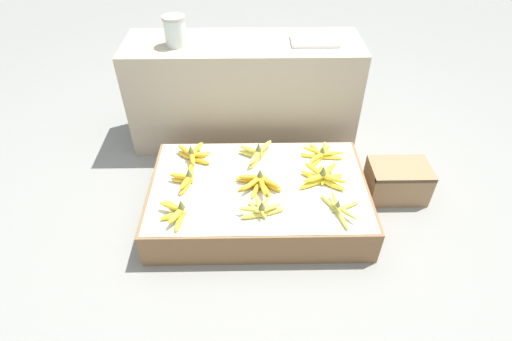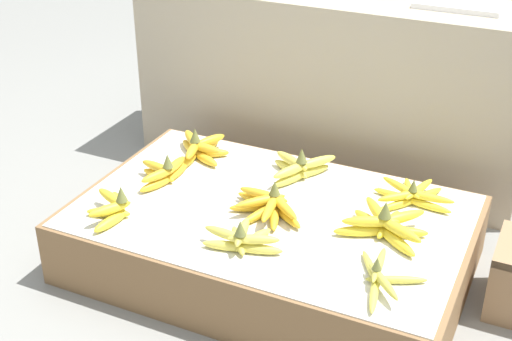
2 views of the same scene
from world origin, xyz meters
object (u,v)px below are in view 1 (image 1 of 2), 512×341
Objects in this scene: banana_bunch_middle_left at (186,178)px; banana_bunch_middle_midleft at (259,183)px; banana_bunch_back_left at (194,155)px; banana_bunch_front_midright at (339,208)px; glass_jar at (175,31)px; foam_tray_white at (314,41)px; banana_bunch_back_midleft at (257,153)px; wooden_crate at (397,181)px; banana_bunch_middle_midright at (322,177)px; banana_bunch_front_midleft at (261,209)px; banana_bunch_back_midright at (321,154)px; banana_bunch_front_left at (176,212)px.

banana_bunch_middle_midleft is (0.39, -0.04, -0.00)m from banana_bunch_middle_left.
banana_bunch_back_left is at bearing 84.52° from banana_bunch_middle_left.
banana_bunch_front_midright is 1.13× the size of banana_bunch_middle_left.
banana_bunch_back_left is 0.75m from glass_jar.
foam_tray_white reaches higher than banana_bunch_middle_left.
banana_bunch_middle_midleft is at bearing -57.10° from glass_jar.
banana_bunch_back_midleft is at bearing -45.83° from glass_jar.
wooden_crate is at bearing -24.46° from glass_jar.
banana_bunch_middle_left is at bearing 179.97° from banana_bunch_middle_midright.
banana_bunch_front_midleft is at bearing -87.34° from banana_bunch_middle_midleft.
banana_bunch_back_midright is 1.13m from glass_jar.
banana_bunch_back_left is at bearing -179.28° from banana_bunch_back_midright.
banana_bunch_back_left is 0.97× the size of banana_bunch_back_midright.
banana_bunch_middle_midleft is 1.11× the size of banana_bunch_back_midleft.
glass_jar reaches higher than banana_bunch_middle_left.
banana_bunch_front_left is 0.87× the size of banana_bunch_back_midright.
banana_bunch_back_midleft is (-0.83, 0.10, 0.14)m from wooden_crate.
banana_bunch_back_midleft is (0.39, 0.21, 0.00)m from banana_bunch_middle_left.
banana_bunch_front_midright is at bearing -87.07° from foam_tray_white.
foam_tray_white is (0.36, 0.51, 0.46)m from banana_bunch_back_midleft.
banana_bunch_middle_left is 0.87× the size of banana_bunch_middle_midleft.
banana_bunch_middle_left is at bearing -174.85° from wooden_crate.
glass_jar reaches higher than foam_tray_white.
banana_bunch_middle_left is 0.80m from banana_bunch_back_midright.
banana_bunch_front_midleft is 0.92× the size of banana_bunch_front_midright.
foam_tray_white is (-0.05, 0.96, 0.47)m from banana_bunch_front_midright.
banana_bunch_front_left is at bearing -131.35° from banana_bunch_back_midleft.
banana_bunch_middle_midleft is (-0.82, -0.15, 0.13)m from wooden_crate.
banana_bunch_middle_left is 0.89m from glass_jar.
banana_bunch_front_left is 0.87× the size of banana_bunch_front_midright.
foam_tray_white is at bearing 65.24° from banana_bunch_middle_midleft.
banana_bunch_front_midleft is at bearing -30.50° from banana_bunch_middle_left.
banana_bunch_middle_left is at bearing 149.50° from banana_bunch_front_midleft.
banana_bunch_back_midright is (0.38, -0.00, -0.01)m from banana_bunch_back_midleft.
banana_bunch_front_midleft is 1.13m from foam_tray_white.
banana_bunch_front_midleft is 0.58m from banana_bunch_back_midright.
banana_bunch_middle_left reaches higher than banana_bunch_front_midleft.
banana_bunch_back_left is at bearing -178.36° from banana_bunch_back_midleft.
banana_bunch_front_midright is at bearing -141.07° from wooden_crate.
banana_bunch_front_midleft reaches higher than wooden_crate.
banana_bunch_middle_left is 1.31× the size of glass_jar.
banana_bunch_back_midright is 1.49× the size of glass_jar.
foam_tray_white is (0.35, 0.97, 0.47)m from banana_bunch_front_midleft.
glass_jar is at bearing 117.56° from banana_bunch_front_midleft.
banana_bunch_front_left is 0.92m from banana_bunch_back_midright.
glass_jar is at bearing 150.14° from banana_bunch_back_midright.
wooden_crate is 1.45× the size of banana_bunch_front_midleft.
banana_bunch_middle_midright is 1.03× the size of banana_bunch_back_midright.
wooden_crate is 1.30m from banana_bunch_front_left.
banana_bunch_back_left reaches higher than wooden_crate.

